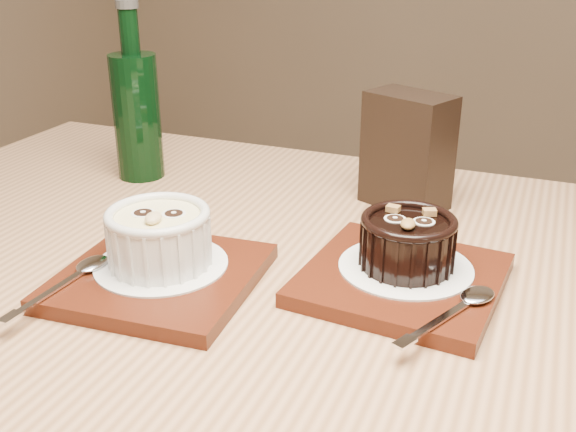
% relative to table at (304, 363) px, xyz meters
% --- Properties ---
extents(table, '(1.21, 0.81, 0.75)m').
position_rel_table_xyz_m(table, '(0.00, 0.00, 0.00)').
color(table, '#996843').
rests_on(table, ground).
extents(tray_left, '(0.19, 0.19, 0.01)m').
position_rel_table_xyz_m(tray_left, '(-0.13, -0.05, 0.10)').
color(tray_left, '#4E1C0D').
rests_on(tray_left, table).
extents(doily_left, '(0.13, 0.13, 0.00)m').
position_rel_table_xyz_m(doily_left, '(-0.14, -0.04, 0.11)').
color(doily_left, white).
rests_on(doily_left, tray_left).
extents(ramekin_white, '(0.10, 0.10, 0.06)m').
position_rel_table_xyz_m(ramekin_white, '(-0.14, -0.04, 0.14)').
color(ramekin_white, silver).
rests_on(ramekin_white, doily_left).
extents(spoon_left, '(0.03, 0.14, 0.01)m').
position_rel_table_xyz_m(spoon_left, '(-0.20, -0.10, 0.11)').
color(spoon_left, silver).
rests_on(spoon_left, tray_left).
extents(tray_right, '(0.19, 0.19, 0.01)m').
position_rel_table_xyz_m(tray_right, '(0.09, 0.03, 0.10)').
color(tray_right, '#4E1C0D').
rests_on(tray_right, table).
extents(doily_right, '(0.13, 0.13, 0.00)m').
position_rel_table_xyz_m(doily_right, '(0.09, 0.04, 0.11)').
color(doily_right, white).
rests_on(doily_right, tray_right).
extents(ramekin_dark, '(0.09, 0.09, 0.05)m').
position_rel_table_xyz_m(ramekin_dark, '(0.09, 0.04, 0.14)').
color(ramekin_dark, black).
rests_on(ramekin_dark, doily_right).
extents(spoon_right, '(0.08, 0.13, 0.01)m').
position_rel_table_xyz_m(spoon_right, '(0.15, -0.02, 0.11)').
color(spoon_right, silver).
rests_on(spoon_right, tray_right).
extents(condiment_stand, '(0.12, 0.09, 0.14)m').
position_rel_table_xyz_m(condiment_stand, '(0.04, 0.24, 0.16)').
color(condiment_stand, black).
rests_on(condiment_stand, table).
extents(green_bottle, '(0.06, 0.06, 0.24)m').
position_rel_table_xyz_m(green_bottle, '(-0.32, 0.21, 0.18)').
color(green_bottle, black).
rests_on(green_bottle, table).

